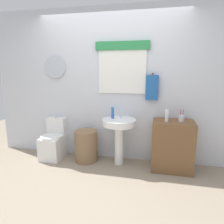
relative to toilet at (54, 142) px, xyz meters
name	(u,v)px	position (x,y,z in m)	size (l,w,h in m)	color
ground_plane	(93,190)	(1.02, -0.88, -0.28)	(8.00, 8.00, 0.00)	gray
back_wall	(112,85)	(1.02, 0.27, 1.03)	(4.40, 0.18, 2.60)	silver
toilet	(54,142)	(0.00, 0.00, 0.00)	(0.38, 0.51, 0.73)	white
laundry_hamper	(86,146)	(0.62, -0.03, -0.01)	(0.39, 0.39, 0.55)	#846647
pedestal_sink	(119,130)	(1.21, -0.03, 0.32)	(0.55, 0.55, 0.78)	white
faucet	(121,115)	(1.21, 0.09, 0.55)	(0.03, 0.03, 0.10)	silver
wooden_cabinet	(172,146)	(2.07, -0.03, 0.12)	(0.63, 0.44, 0.80)	brown
soap_bottle	(113,113)	(1.09, 0.02, 0.59)	(0.05, 0.05, 0.19)	#2D6BB7
lotion_bottle	(167,116)	(1.96, -0.07, 0.61)	(0.05, 0.05, 0.19)	white
toothbrush_cup	(181,118)	(2.18, -0.01, 0.57)	(0.08, 0.08, 0.19)	silver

